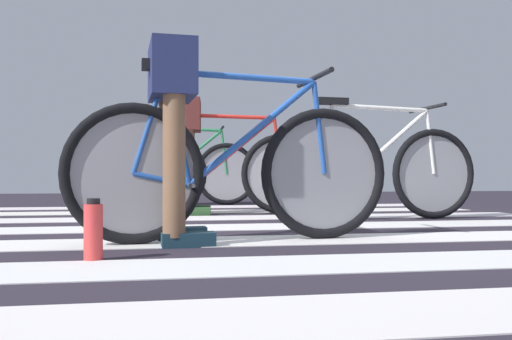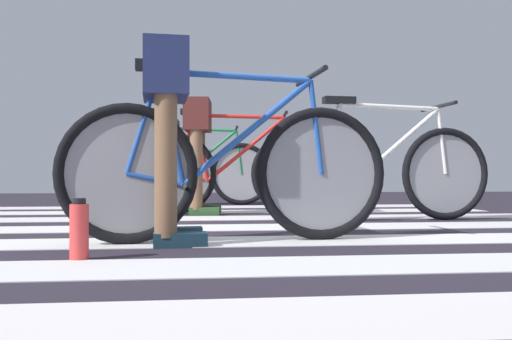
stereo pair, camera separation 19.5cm
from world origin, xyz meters
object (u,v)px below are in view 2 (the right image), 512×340
object	(u,v)px
cyclist_1_of_4	(166,114)
bicycle_2_of_4	(383,170)
bicycle_4_of_4	(197,172)
bicycle_1_of_4	(227,168)
cyclist_4_of_4	(169,150)
bicycle_3_of_4	(233,171)
water_bottle	(79,230)
cyclist_3_of_4	(198,140)

from	to	relation	value
cyclist_1_of_4	bicycle_2_of_4	size ratio (longest dim) A/B	0.59
bicycle_4_of_4	bicycle_2_of_4	bearing A→B (deg)	-56.29
bicycle_1_of_4	cyclist_4_of_4	xyz separation A→B (m)	(-0.47, 3.45, 0.24)
bicycle_1_of_4	cyclist_1_of_4	xyz separation A→B (m)	(-0.31, -0.02, 0.27)
cyclist_1_of_4	bicycle_2_of_4	world-z (taller)	cyclist_1_of_4
bicycle_2_of_4	bicycle_4_of_4	size ratio (longest dim) A/B	1.00
bicycle_1_of_4	bicycle_2_of_4	xyz separation A→B (m)	(1.25, 1.16, 0.00)
bicycle_3_of_4	bicycle_4_of_4	world-z (taller)	same
water_bottle	bicycle_4_of_4	bearing A→B (deg)	83.10
bicycle_2_of_4	bicycle_3_of_4	size ratio (longest dim) A/B	1.00
cyclist_1_of_4	water_bottle	xyz separation A→B (m)	(-0.33, -0.49, -0.54)
bicycle_1_of_4	water_bottle	distance (m)	0.86
cyclist_3_of_4	bicycle_3_of_4	bearing A→B (deg)	0.00
bicycle_1_of_4	cyclist_3_of_4	size ratio (longest dim) A/B	1.71
cyclist_1_of_4	bicycle_4_of_4	world-z (taller)	cyclist_1_of_4
bicycle_4_of_4	cyclist_4_of_4	xyz separation A→B (m)	(-0.31, 0.01, 0.24)
cyclist_3_of_4	bicycle_1_of_4	bearing A→B (deg)	-80.75
cyclist_4_of_4	water_bottle	xyz separation A→B (m)	(-0.17, -3.96, -0.51)
bicycle_3_of_4	bicycle_4_of_4	distance (m)	1.48
cyclist_1_of_4	cyclist_4_of_4	world-z (taller)	cyclist_1_of_4
cyclist_1_of_4	cyclist_4_of_4	xyz separation A→B (m)	(-0.16, 3.47, -0.03)
bicycle_1_of_4	bicycle_4_of_4	size ratio (longest dim) A/B	1.00
cyclist_1_of_4	bicycle_1_of_4	bearing A→B (deg)	-0.00
bicycle_2_of_4	bicycle_3_of_4	xyz separation A→B (m)	(-1.08, 0.83, 0.00)
bicycle_4_of_4	water_bottle	distance (m)	3.99
bicycle_1_of_4	cyclist_4_of_4	bearing A→B (deg)	93.23
bicycle_1_of_4	cyclist_3_of_4	xyz separation A→B (m)	(-0.14, 2.02, 0.27)
bicycle_3_of_4	cyclist_4_of_4	xyz separation A→B (m)	(-0.64, 1.46, 0.24)
bicycle_4_of_4	cyclist_1_of_4	bearing A→B (deg)	-90.53
bicycle_3_of_4	water_bottle	xyz separation A→B (m)	(-0.80, -2.50, -0.26)
cyclist_3_of_4	water_bottle	size ratio (longest dim) A/B	3.97
bicycle_3_of_4	water_bottle	distance (m)	2.64
cyclist_3_of_4	bicycle_4_of_4	world-z (taller)	cyclist_3_of_4
bicycle_3_of_4	cyclist_4_of_4	bearing A→B (deg)	118.82
bicycle_2_of_4	bicycle_4_of_4	distance (m)	2.67
cyclist_1_of_4	bicycle_4_of_4	xyz separation A→B (m)	(0.15, 3.46, -0.27)
bicycle_4_of_4	bicycle_1_of_4	bearing A→B (deg)	-85.39
bicycle_3_of_4	cyclist_3_of_4	bearing A→B (deg)	-180.00
cyclist_4_of_4	water_bottle	size ratio (longest dim) A/B	3.80
bicycle_1_of_4	bicycle_3_of_4	distance (m)	2.00
water_bottle	bicycle_1_of_4	bearing A→B (deg)	38.97
bicycle_1_of_4	bicycle_2_of_4	distance (m)	1.70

